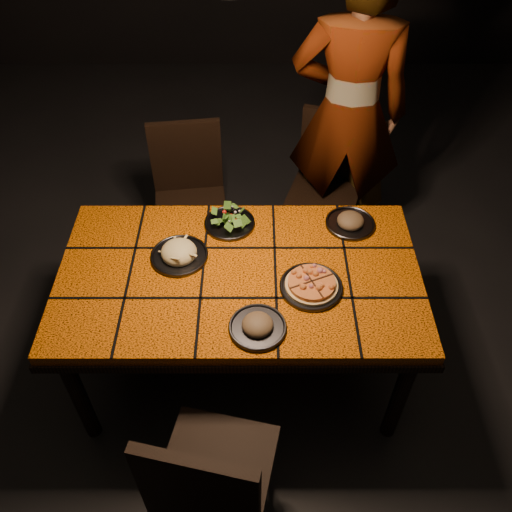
{
  "coord_description": "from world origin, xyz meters",
  "views": [
    {
      "loc": [
        0.07,
        -1.62,
        2.51
      ],
      "look_at": [
        0.07,
        0.03,
        0.82
      ],
      "focal_mm": 38.0,
      "sensor_mm": 36.0,
      "label": 1
    }
  ],
  "objects_px": {
    "dining_table": "(239,284)",
    "diner": "(348,114)",
    "chair_far_left": "(189,189)",
    "plate_pizza": "(311,285)",
    "plate_pasta": "(179,253)",
    "chair_near": "(210,480)",
    "chair_far_right": "(328,176)"
  },
  "relations": [
    {
      "from": "dining_table",
      "to": "diner",
      "type": "bearing_deg",
      "value": 60.74
    },
    {
      "from": "chair_far_left",
      "to": "plate_pizza",
      "type": "relative_size",
      "value": 3.03
    },
    {
      "from": "chair_far_left",
      "to": "diner",
      "type": "relative_size",
      "value": 0.5
    },
    {
      "from": "plate_pizza",
      "to": "plate_pasta",
      "type": "bearing_deg",
      "value": 162.22
    },
    {
      "from": "diner",
      "to": "chair_near",
      "type": "bearing_deg",
      "value": 76.99
    },
    {
      "from": "chair_far_left",
      "to": "chair_far_right",
      "type": "distance_m",
      "value": 0.84
    },
    {
      "from": "chair_near",
      "to": "chair_far_right",
      "type": "height_order",
      "value": "chair_near"
    },
    {
      "from": "dining_table",
      "to": "diner",
      "type": "relative_size",
      "value": 0.89
    },
    {
      "from": "chair_far_right",
      "to": "plate_pasta",
      "type": "relative_size",
      "value": 3.43
    },
    {
      "from": "chair_near",
      "to": "chair_far_right",
      "type": "xyz_separation_m",
      "value": [
        0.6,
        1.83,
        -0.02
      ]
    },
    {
      "from": "diner",
      "to": "chair_far_right",
      "type": "bearing_deg",
      "value": 37.96
    },
    {
      "from": "dining_table",
      "to": "plate_pizza",
      "type": "bearing_deg",
      "value": -16.87
    },
    {
      "from": "dining_table",
      "to": "plate_pizza",
      "type": "height_order",
      "value": "plate_pizza"
    },
    {
      "from": "dining_table",
      "to": "chair_far_right",
      "type": "bearing_deg",
      "value": 63.07
    },
    {
      "from": "chair_near",
      "to": "plate_pizza",
      "type": "distance_m",
      "value": 0.87
    },
    {
      "from": "chair_far_right",
      "to": "dining_table",
      "type": "bearing_deg",
      "value": -98.58
    },
    {
      "from": "chair_far_right",
      "to": "plate_pizza",
      "type": "xyz_separation_m",
      "value": [
        -0.2,
        -1.1,
        0.25
      ]
    },
    {
      "from": "chair_near",
      "to": "chair_far_left",
      "type": "bearing_deg",
      "value": -70.01
    },
    {
      "from": "chair_near",
      "to": "chair_far_right",
      "type": "distance_m",
      "value": 1.93
    },
    {
      "from": "chair_far_right",
      "to": "plate_pizza",
      "type": "relative_size",
      "value": 3.0
    },
    {
      "from": "chair_near",
      "to": "plate_pizza",
      "type": "bearing_deg",
      "value": -106.34
    },
    {
      "from": "dining_table",
      "to": "plate_pasta",
      "type": "relative_size",
      "value": 6.21
    },
    {
      "from": "diner",
      "to": "plate_pizza",
      "type": "bearing_deg",
      "value": 83.33
    },
    {
      "from": "dining_table",
      "to": "chair_near",
      "type": "height_order",
      "value": "chair_near"
    },
    {
      "from": "chair_near",
      "to": "diner",
      "type": "distance_m",
      "value": 2.03
    },
    {
      "from": "dining_table",
      "to": "chair_far_left",
      "type": "height_order",
      "value": "chair_far_left"
    },
    {
      "from": "chair_far_left",
      "to": "plate_pasta",
      "type": "bearing_deg",
      "value": -94.36
    },
    {
      "from": "plate_pasta",
      "to": "dining_table",
      "type": "bearing_deg",
      "value": -18.82
    },
    {
      "from": "dining_table",
      "to": "chair_far_right",
      "type": "distance_m",
      "value": 1.14
    },
    {
      "from": "plate_pizza",
      "to": "chair_near",
      "type": "bearing_deg",
      "value": -118.94
    },
    {
      "from": "chair_far_left",
      "to": "chair_far_right",
      "type": "bearing_deg",
      "value": 1.6
    },
    {
      "from": "diner",
      "to": "plate_pasta",
      "type": "distance_m",
      "value": 1.3
    }
  ]
}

